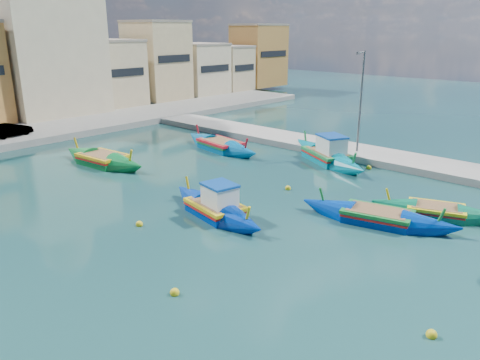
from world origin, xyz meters
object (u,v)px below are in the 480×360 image
luzzu_turquoise_cabin (327,156)px  luzzu_blue_cabin (216,209)px  luzzu_blue_south (377,218)px  luzzu_cyan_south (436,213)px  church_block (42,39)px  luzzu_cyan_mid (221,146)px  luzzu_green (103,161)px  quay_street_lamp (360,101)px

luzzu_turquoise_cabin → luzzu_blue_cabin: (-13.15, -1.28, -0.04)m
luzzu_blue_south → luzzu_cyan_south: bearing=-34.9°
church_block → luzzu_cyan_mid: church_block is taller
luzzu_cyan_mid → luzzu_cyan_south: size_ratio=1.33×
luzzu_turquoise_cabin → luzzu_green: size_ratio=1.11×
luzzu_cyan_mid → luzzu_green: bearing=159.5°
church_block → luzzu_turquoise_cabin: size_ratio=1.93×
luzzu_turquoise_cabin → luzzu_green: bearing=135.0°
quay_street_lamp → luzzu_cyan_south: bearing=-131.4°
luzzu_cyan_south → luzzu_blue_south: bearing=145.1°
quay_street_lamp → luzzu_blue_cabin: (-15.62, -0.21, -3.99)m
church_block → quay_street_lamp: bearing=-77.7°
luzzu_cyan_mid → luzzu_cyan_south: 18.76m
luzzu_cyan_mid → luzzu_green: 9.54m
luzzu_blue_cabin → luzzu_turquoise_cabin: bearing=5.6°
luzzu_cyan_south → luzzu_green: bearing=105.9°
quay_street_lamp → luzzu_turquoise_cabin: bearing=156.5°
luzzu_turquoise_cabin → luzzu_cyan_south: 11.53m
quay_street_lamp → luzzu_green: bearing=137.9°
church_block → quay_street_lamp: size_ratio=2.39×
quay_street_lamp → luzzu_blue_cabin: quay_street_lamp is taller
church_block → luzzu_blue_south: 42.03m
luzzu_blue_south → luzzu_blue_cabin: bearing=125.1°
church_block → luzzu_cyan_mid: (2.15, -24.49, -8.12)m
luzzu_green → quay_street_lamp: bearing=-42.1°
quay_street_lamp → luzzu_blue_south: bearing=-146.7°
luzzu_cyan_mid → luzzu_blue_south: 17.49m
luzzu_turquoise_cabin → luzzu_cyan_mid: bearing=108.5°
luzzu_cyan_south → luzzu_cyan_mid: bearing=81.7°
luzzu_green → luzzu_turquoise_cabin: bearing=-45.0°
church_block → luzzu_cyan_south: bearing=-90.7°
luzzu_blue_south → quay_street_lamp: bearing=33.3°
quay_street_lamp → luzzu_blue_cabin: 16.12m
church_block → quay_street_lamp: church_block is taller
quay_street_lamp → luzzu_turquoise_cabin: 4.77m
luzzu_blue_south → luzzu_turquoise_cabin: bearing=44.4°
luzzu_turquoise_cabin → luzzu_cyan_mid: 8.90m
church_block → luzzu_blue_cabin: bearing=-103.4°
quay_street_lamp → luzzu_blue_cabin: bearing=-179.2°
church_block → luzzu_green: size_ratio=2.14×
church_block → luzzu_blue_south: bearing=-94.7°
church_block → luzzu_green: church_block is taller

